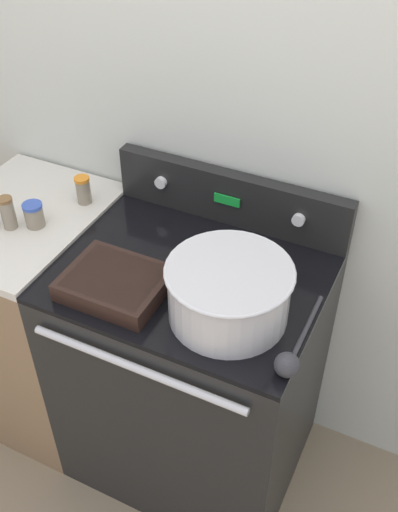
{
  "coord_description": "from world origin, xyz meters",
  "views": [
    {
      "loc": [
        0.62,
        -0.89,
        2.15
      ],
      "look_at": [
        0.02,
        0.34,
        1.01
      ],
      "focal_mm": 42.0,
      "sensor_mm": 36.0,
      "label": 1
    }
  ],
  "objects_px": {
    "spice_jar_blue_cap": "(34,215)",
    "spice_jar_brown_cap": "(8,213)",
    "mixing_bowl": "(229,290)",
    "ladle": "(290,359)",
    "casserole_dish": "(115,282)",
    "spice_jar_orange_cap": "(83,190)"
  },
  "relations": [
    {
      "from": "spice_jar_blue_cap",
      "to": "spice_jar_brown_cap",
      "type": "height_order",
      "value": "spice_jar_brown_cap"
    },
    {
      "from": "spice_jar_brown_cap",
      "to": "spice_jar_blue_cap",
      "type": "bearing_deg",
      "value": 33.21
    },
    {
      "from": "spice_jar_blue_cap",
      "to": "mixing_bowl",
      "type": "bearing_deg",
      "value": -7.15
    },
    {
      "from": "spice_jar_blue_cap",
      "to": "spice_jar_orange_cap",
      "type": "bearing_deg",
      "value": 69.31
    },
    {
      "from": "mixing_bowl",
      "to": "ladle",
      "type": "relative_size",
      "value": 1.06
    },
    {
      "from": "spice_jar_orange_cap",
      "to": "spice_jar_blue_cap",
      "type": "xyz_separation_m",
      "value": [
        -0.07,
        -0.18,
        -0.01
      ]
    },
    {
      "from": "casserole_dish",
      "to": "spice_jar_brown_cap",
      "type": "bearing_deg",
      "value": 167.86
    },
    {
      "from": "mixing_bowl",
      "to": "ladle",
      "type": "bearing_deg",
      "value": -25.14
    },
    {
      "from": "spice_jar_blue_cap",
      "to": "spice_jar_brown_cap",
      "type": "relative_size",
      "value": 0.73
    },
    {
      "from": "casserole_dish",
      "to": "spice_jar_orange_cap",
      "type": "bearing_deg",
      "value": 135.27
    },
    {
      "from": "mixing_bowl",
      "to": "casserole_dish",
      "type": "xyz_separation_m",
      "value": [
        -0.33,
        -0.05,
        -0.06
      ]
    },
    {
      "from": "casserole_dish",
      "to": "spice_jar_brown_cap",
      "type": "height_order",
      "value": "spice_jar_brown_cap"
    },
    {
      "from": "spice_jar_orange_cap",
      "to": "spice_jar_brown_cap",
      "type": "height_order",
      "value": "spice_jar_brown_cap"
    },
    {
      "from": "casserole_dish",
      "to": "spice_jar_orange_cap",
      "type": "distance_m",
      "value": 0.47
    },
    {
      "from": "casserole_dish",
      "to": "spice_jar_blue_cap",
      "type": "xyz_separation_m",
      "value": [
        -0.4,
        0.14,
        0.02
      ]
    },
    {
      "from": "spice_jar_brown_cap",
      "to": "mixing_bowl",
      "type": "bearing_deg",
      "value": -3.44
    },
    {
      "from": "mixing_bowl",
      "to": "spice_jar_blue_cap",
      "type": "distance_m",
      "value": 0.74
    },
    {
      "from": "mixing_bowl",
      "to": "spice_jar_blue_cap",
      "type": "height_order",
      "value": "mixing_bowl"
    },
    {
      "from": "mixing_bowl",
      "to": "spice_jar_brown_cap",
      "type": "height_order",
      "value": "mixing_bowl"
    },
    {
      "from": "spice_jar_brown_cap",
      "to": "spice_jar_orange_cap",
      "type": "bearing_deg",
      "value": 59.03
    },
    {
      "from": "ladle",
      "to": "casserole_dish",
      "type": "bearing_deg",
      "value": 174.89
    },
    {
      "from": "spice_jar_blue_cap",
      "to": "spice_jar_brown_cap",
      "type": "xyz_separation_m",
      "value": [
        -0.07,
        -0.04,
        0.02
      ]
    }
  ]
}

